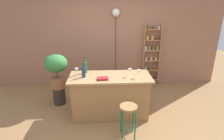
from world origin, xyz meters
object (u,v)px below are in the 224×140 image
bottle_olive_oil (84,72)px  cookbook (103,79)px  plant_stool (59,95)px  pendant_globe_light (116,14)px  wine_glass_center (130,71)px  wine_glass_right (139,72)px  wine_glass_left (77,70)px  spice_shelf (151,55)px  bar_stool (128,114)px  potted_plant (56,68)px  bottle_vinegar (85,67)px

bottle_olive_oil → cookbook: 0.42m
plant_stool → pendant_globe_light: bearing=35.9°
bottle_olive_oil → wine_glass_center: size_ratio=1.83×
wine_glass_center → wine_glass_right: size_ratio=1.00×
wine_glass_left → wine_glass_center: (1.08, -0.09, 0.00)m
spice_shelf → bottle_olive_oil: 2.35m
bar_stool → wine_glass_right: wine_glass_right is taller
wine_glass_right → cookbook: 0.72m
potted_plant → wine_glass_left: size_ratio=4.88×
wine_glass_left → bottle_vinegar: bearing=43.2°
bar_stool → wine_glass_center: (0.12, 0.71, 0.55)m
cookbook → pendant_globe_light: bearing=71.7°
spice_shelf → cookbook: 2.18m
pendant_globe_light → spice_shelf: bearing=-1.2°
plant_stool → potted_plant: bearing=-90.0°
spice_shelf → wine_glass_center: spice_shelf is taller
bottle_olive_oil → wine_glass_left: 0.17m
plant_stool → wine_glass_right: (1.76, -0.61, 0.79)m
bar_stool → spice_shelf: size_ratio=0.35×
bottle_vinegar → pendant_globe_light: pendant_globe_light is taller
plant_stool → wine_glass_left: size_ratio=2.57×
plant_stool → wine_glass_center: wine_glass_center is taller
wine_glass_left → pendant_globe_light: 2.01m
bottle_olive_oil → wine_glass_left: bottle_olive_oil is taller
wine_glass_right → bottle_olive_oil: bearing=175.8°
spice_shelf → cookbook: bearing=-129.7°
wine_glass_center → pendant_globe_light: (-0.18, 1.56, 1.03)m
cookbook → bottle_olive_oil: bearing=153.4°
wine_glass_right → cookbook: wine_glass_right is taller
bottle_olive_oil → bottle_vinegar: bottle_vinegar is taller
plant_stool → potted_plant: potted_plant is taller
spice_shelf → wine_glass_right: size_ratio=10.79×
spice_shelf → pendant_globe_light: size_ratio=0.82×
potted_plant → pendant_globe_light: size_ratio=0.37×
bar_stool → wine_glass_center: bearing=80.7°
wine_glass_left → wine_glass_center: bearing=-4.6°
wine_glass_right → cookbook: bearing=-175.1°
bar_stool → plant_stool: 1.95m
plant_stool → wine_glass_center: size_ratio=2.57×
bottle_olive_oil → pendant_globe_light: pendant_globe_light is taller
bottle_olive_oil → bottle_vinegar: 0.23m
bar_stool → cookbook: size_ratio=2.96×
wine_glass_left → wine_glass_right: (1.24, -0.16, 0.00)m
potted_plant → wine_glass_left: potted_plant is taller
bar_stool → cookbook: cookbook is taller
wine_glass_center → wine_glass_right: same height
wine_glass_left → pendant_globe_light: size_ratio=0.08×
bar_stool → plant_stool: bearing=140.0°
bar_stool → spice_shelf: bearing=67.0°
cookbook → plant_stool: bearing=141.3°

